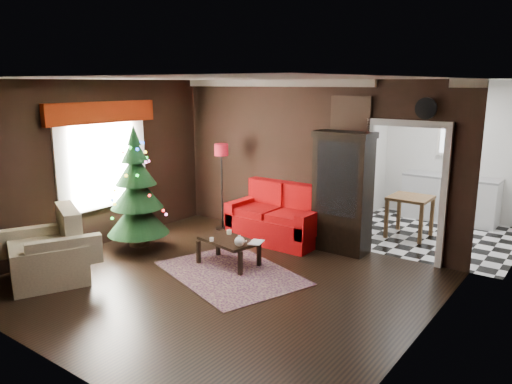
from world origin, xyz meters
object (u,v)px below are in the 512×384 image
Objects in this scene: curio_cabinet at (342,195)px; kitchen_table at (409,217)px; christmas_tree at (136,189)px; armchair at (47,250)px; wall_clock at (426,108)px; coffee_table at (229,252)px; loveseat at (276,214)px; floor_lamp at (222,187)px; teapot at (240,241)px.

kitchen_table is (0.65, 1.43, -0.57)m from curio_cabinet.
kitchen_table is at bearing 44.90° from christmas_tree.
christmas_tree is 2.59× the size of kitchen_table.
armchair is at bearing -89.70° from christmas_tree.
armchair is 5.80m from wall_clock.
coffee_table is at bearing -119.46° from kitchen_table.
curio_cabinet is (1.15, 0.22, 0.45)m from loveseat.
armchair is 1.18× the size of coffee_table.
christmas_tree is 1.84× the size of armchair.
loveseat is 3.04m from wall_clock.
curio_cabinet is at bearing -171.47° from wall_clock.
loveseat is 1.90× the size of coffee_table.
floor_lamp is 0.84× the size of christmas_tree.
loveseat is 1.25m from curio_cabinet.
coffee_table is at bearing 11.11° from christmas_tree.
curio_cabinet reaches higher than kitchen_table.
christmas_tree is 4.69m from wall_clock.
wall_clock is 0.43× the size of kitchen_table.
loveseat is 1.61× the size of armchair.
kitchen_table reaches higher than teapot.
curio_cabinet is 0.98× the size of christmas_tree.
coffee_table is 0.47m from teapot.
curio_cabinet is 11.08× the size of teapot.
teapot is 0.54× the size of wall_clock.
kitchen_table reaches higher than coffee_table.
armchair is at bearing -96.42° from floor_lamp.
christmas_tree is 1.75m from armchair.
teapot is 0.23× the size of kitchen_table.
teapot is at bearing -112.42° from curio_cabinet.
teapot is at bearing -134.54° from wall_clock.
curio_cabinet is 2.13× the size of coffee_table.
loveseat reaches higher than teapot.
floor_lamp is at bearing 108.50° from armchair.
loveseat is at bearing 89.73° from armchair.
christmas_tree reaches higher than loveseat.
loveseat is 2.45m from kitchen_table.
teapot is 3.35m from wall_clock.
christmas_tree is at bearing 115.22° from armchair.
kitchen_table is at bearing 66.67° from teapot.
christmas_tree reaches higher than floor_lamp.
floor_lamp is 1.98m from coffee_table.
coffee_table is (1.29, -1.38, -0.62)m from floor_lamp.
christmas_tree is at bearing -135.10° from kitchen_table.
coffee_table is at bearing 155.23° from teapot.
armchair reaches higher than teapot.
wall_clock is at bearing 68.77° from armchair.
loveseat is at bearing -137.49° from kitchen_table.
christmas_tree is 4.85m from kitchen_table.
floor_lamp reaches higher than loveseat.
armchair reaches higher than kitchen_table.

